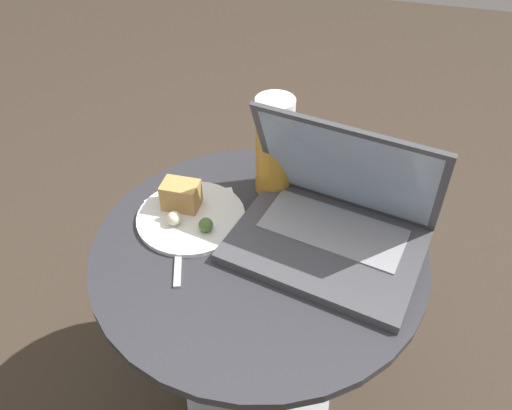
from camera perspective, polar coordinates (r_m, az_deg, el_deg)
name	(u,v)px	position (r m, az deg, el deg)	size (l,w,h in m)	color
ground_plane	(258,394)	(1.35, 0.23, -20.82)	(6.00, 6.00, 0.00)	#382D23
table	(259,302)	(1.03, 0.29, -10.97)	(0.61, 0.61, 0.54)	#9E9EA3
napkin	(193,214)	(0.97, -7.24, -1.07)	(0.22, 0.20, 0.00)	white
laptop	(333,220)	(0.89, 8.79, -1.69)	(0.37, 0.30, 0.24)	#47474C
beer_glass	(274,146)	(0.97, 2.08, 6.72)	(0.07, 0.07, 0.20)	gold
snack_plate	(188,211)	(0.96, -7.78, -0.65)	(0.21, 0.21, 0.06)	silver
fork	(179,241)	(0.92, -8.77, -4.14)	(0.08, 0.18, 0.00)	#B2B2B7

